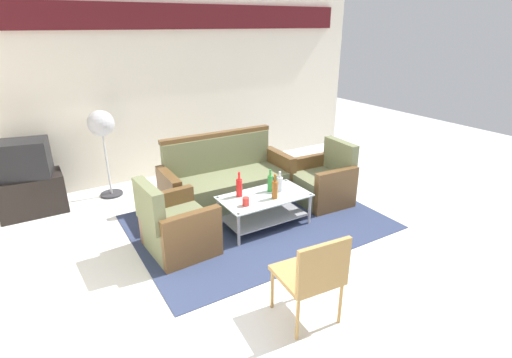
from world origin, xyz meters
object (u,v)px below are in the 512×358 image
(couch, at_px, (227,182))
(wicker_chair, at_px, (313,273))
(armchair_right, at_px, (323,183))
(tv_stand, at_px, (32,195))
(bottle_brown, at_px, (275,189))
(pedestal_fan, at_px, (102,129))
(coffee_table, at_px, (264,206))
(armchair_left, at_px, (176,228))
(bottle_clear, at_px, (280,184))
(cup, at_px, (246,202))
(bottle_green, at_px, (270,183))
(television, at_px, (23,159))
(bottle_red, at_px, (239,187))

(couch, xyz_separation_m, wicker_chair, (-0.48, -2.47, 0.18))
(armchair_right, distance_m, tv_stand, 3.94)
(couch, height_order, wicker_chair, couch)
(bottle_brown, distance_m, pedestal_fan, 2.63)
(coffee_table, xyz_separation_m, tv_stand, (-2.45, 1.92, -0.01))
(couch, height_order, bottle_brown, couch)
(pedestal_fan, bearing_deg, couch, -40.19)
(armchair_left, relative_size, bottle_brown, 2.74)
(armchair_right, height_order, bottle_clear, armchair_right)
(armchair_left, distance_m, pedestal_fan, 2.10)
(cup, bearing_deg, bottle_green, 23.56)
(bottle_brown, bearing_deg, television, 140.80)
(bottle_brown, relative_size, wicker_chair, 0.37)
(armchair_left, relative_size, armchair_right, 1.00)
(wicker_chair, bearing_deg, tv_stand, 122.77)
(armchair_right, relative_size, tv_stand, 1.06)
(television, bearing_deg, armchair_left, 135.36)
(pedestal_fan, bearing_deg, armchair_left, -81.21)
(armchair_left, bearing_deg, wicker_chair, 15.29)
(bottle_green, height_order, wicker_chair, wicker_chair)
(armchair_left, height_order, pedestal_fan, pedestal_fan)
(bottle_red, bearing_deg, bottle_clear, -14.54)
(cup, distance_m, television, 2.95)
(bottle_brown, xyz_separation_m, bottle_green, (0.07, 0.21, -0.01))
(bottle_brown, bearing_deg, tv_stand, 140.84)
(bottle_clear, height_order, bottle_green, bottle_green)
(couch, distance_m, bottle_clear, 0.90)
(couch, distance_m, coffee_table, 0.84)
(television, height_order, pedestal_fan, pedestal_fan)
(cup, xyz_separation_m, pedestal_fan, (-1.11, 2.09, 0.55))
(cup, bearing_deg, tv_stand, 136.07)
(coffee_table, bearing_deg, bottle_brown, -62.35)
(cup, bearing_deg, bottle_brown, -1.12)
(coffee_table, height_order, television, television)
(bottle_red, distance_m, cup, 0.28)
(bottle_clear, height_order, pedestal_fan, pedestal_fan)
(bottle_red, bearing_deg, wicker_chair, -99.72)
(coffee_table, bearing_deg, cup, -160.45)
(bottle_brown, relative_size, television, 0.46)
(armchair_right, relative_size, bottle_red, 2.71)
(tv_stand, relative_size, wicker_chair, 0.95)
(bottle_brown, distance_m, wicker_chair, 1.64)
(couch, height_order, bottle_green, couch)
(bottle_clear, relative_size, tv_stand, 0.33)
(television, relative_size, pedestal_fan, 0.53)
(tv_stand, bearing_deg, pedestal_fan, 2.84)
(television, bearing_deg, bottle_brown, 151.67)
(bottle_green, bearing_deg, wicker_chair, -112.42)
(bottle_red, bearing_deg, coffee_table, -29.33)
(television, bearing_deg, bottle_red, 151.73)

